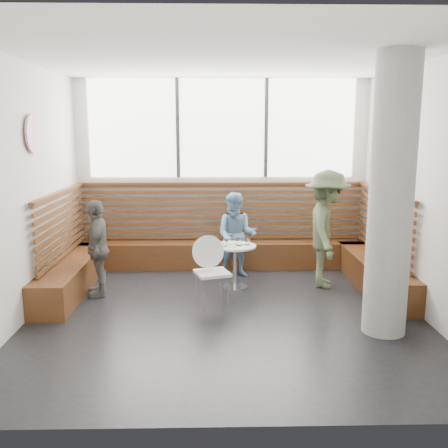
{
  "coord_description": "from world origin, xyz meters",
  "views": [
    {
      "loc": [
        -0.16,
        -6.13,
        2.35
      ],
      "look_at": [
        0.0,
        1.0,
        1.0
      ],
      "focal_mm": 40.0,
      "sensor_mm": 36.0,
      "label": 1
    }
  ],
  "objects_px": {
    "adult_man": "(327,229)",
    "child_left": "(98,248)",
    "child_back": "(236,235)",
    "concrete_column": "(391,197)",
    "cafe_chair": "(212,265)",
    "cafe_table": "(235,257)"
  },
  "relations": [
    {
      "from": "cafe_table",
      "to": "child_back",
      "type": "distance_m",
      "value": 0.64
    },
    {
      "from": "child_back",
      "to": "concrete_column",
      "type": "bearing_deg",
      "value": -41.45
    },
    {
      "from": "concrete_column",
      "to": "child_left",
      "type": "relative_size",
      "value": 2.31
    },
    {
      "from": "child_left",
      "to": "child_back",
      "type": "bearing_deg",
      "value": 104.09
    },
    {
      "from": "cafe_chair",
      "to": "child_back",
      "type": "xyz_separation_m",
      "value": [
        0.39,
        1.32,
        0.13
      ]
    },
    {
      "from": "cafe_chair",
      "to": "adult_man",
      "type": "xyz_separation_m",
      "value": [
        1.72,
        0.76,
        0.34
      ]
    },
    {
      "from": "adult_man",
      "to": "child_left",
      "type": "xyz_separation_m",
      "value": [
        -3.35,
        -0.33,
        -0.19
      ]
    },
    {
      "from": "cafe_table",
      "to": "concrete_column",
      "type": "bearing_deg",
      "value": -45.51
    },
    {
      "from": "cafe_chair",
      "to": "child_left",
      "type": "relative_size",
      "value": 0.67
    },
    {
      "from": "cafe_chair",
      "to": "child_back",
      "type": "bearing_deg",
      "value": 55.75
    },
    {
      "from": "concrete_column",
      "to": "adult_man",
      "type": "distance_m",
      "value": 1.92
    },
    {
      "from": "adult_man",
      "to": "child_left",
      "type": "relative_size",
      "value": 1.28
    },
    {
      "from": "cafe_table",
      "to": "adult_man",
      "type": "xyz_separation_m",
      "value": [
        1.38,
        0.04,
        0.42
      ]
    },
    {
      "from": "concrete_column",
      "to": "adult_man",
      "type": "bearing_deg",
      "value": 99.99
    },
    {
      "from": "adult_man",
      "to": "child_left",
      "type": "distance_m",
      "value": 3.37
    },
    {
      "from": "cafe_table",
      "to": "child_back",
      "type": "bearing_deg",
      "value": 85.27
    },
    {
      "from": "adult_man",
      "to": "child_back",
      "type": "relative_size",
      "value": 1.3
    },
    {
      "from": "child_back",
      "to": "child_left",
      "type": "relative_size",
      "value": 0.98
    },
    {
      "from": "concrete_column",
      "to": "child_back",
      "type": "height_order",
      "value": "concrete_column"
    },
    {
      "from": "cafe_table",
      "to": "adult_man",
      "type": "distance_m",
      "value": 1.44
    },
    {
      "from": "adult_man",
      "to": "child_left",
      "type": "height_order",
      "value": "adult_man"
    },
    {
      "from": "cafe_chair",
      "to": "cafe_table",
      "type": "bearing_deg",
      "value": 46.92
    }
  ]
}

